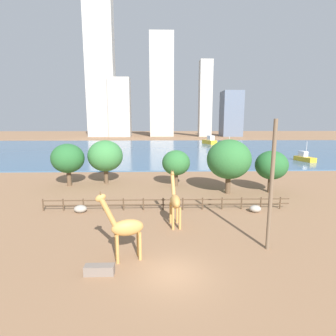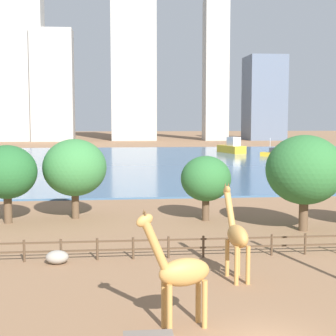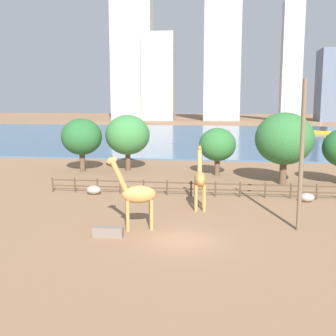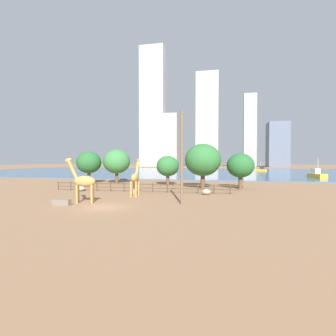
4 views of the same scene
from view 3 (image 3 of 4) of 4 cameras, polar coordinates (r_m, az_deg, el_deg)
The scene contains 20 objects.
ground_plane at distance 103.87m, azimuth 6.47°, elevation 4.42°, with size 400.00×400.00×0.00m, color #8C6647.
harbor_water at distance 100.88m, azimuth 6.43°, elevation 4.35°, with size 180.00×86.00×0.20m, color #3D6084.
giraffe_tall at distance 26.58m, azimuth -4.32°, elevation -3.55°, with size 3.17×1.44×4.89m.
giraffe_companion at distance 31.90m, azimuth 4.35°, elevation -1.44°, with size 1.07×3.43×4.81m.
utility_pole at distance 27.22m, azimuth 17.65°, elevation 1.50°, with size 0.28×0.28×9.40m, color brown.
boulder_near_fence at distance 37.56m, azimuth -10.02°, elevation -2.94°, with size 1.30×1.03×0.78m, color gray.
boulder_by_pole at distance 36.02m, azimuth 18.31°, elevation -3.81°, with size 1.17×0.97×0.73m, color gray.
feeding_trough at distance 25.81m, azimuth -8.08°, elevation -8.56°, with size 1.80×0.60×0.60m, color #72665B.
enclosure_fence at distance 36.36m, azimuth 3.54°, elevation -2.62°, with size 26.12×0.14×1.30m.
tree_left_large at distance 49.84m, azimuth -11.62°, elevation 4.14°, with size 4.68×4.68×6.16m.
tree_center_broad at distance 49.69m, azimuth -5.49°, elevation 4.47°, with size 5.19×5.19×6.56m.
tree_right_tall at distance 42.46m, azimuth 15.48°, elevation 3.83°, with size 5.64×5.64×7.05m.
tree_right_small at distance 46.51m, azimuth 6.71°, elevation 3.15°, with size 4.04×4.04×5.24m.
boat_ferry at distance 121.91m, azimuth 16.34°, elevation 5.45°, with size 5.32×8.72×3.61m.
boat_tug at distance 111.53m, azimuth 20.11°, elevation 4.67°, with size 4.30×3.72×3.79m.
skyline_tower_needle at distance 195.37m, azimuth -4.91°, elevation 19.34°, with size 17.73×10.54×87.04m, color #B7B2A8.
skyline_block_central at distance 194.42m, azimuth 21.59°, elevation 10.35°, with size 13.15×14.66×29.99m, color slate.
skyline_tower_glass at distance 187.86m, azimuth -1.30°, elevation 12.20°, with size 13.98×9.40×37.64m, color #ADA89E.
skyline_block_left at distance 193.56m, azimuth 7.44°, elevation 16.30°, with size 15.66×15.34×66.35m, color #ADA89E.
skyline_block_right at distance 189.33m, azimuth 16.38°, elevation 13.56°, with size 8.21×8.23×49.13m, color #ADA89E.
Camera 3 is at (2.40, -23.54, 8.01)m, focal length 45.00 mm.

